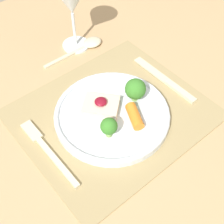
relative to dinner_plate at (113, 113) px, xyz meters
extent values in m
cube|color=tan|center=(0.01, 0.01, -0.03)|extent=(1.49, 1.20, 0.03)
cylinder|color=tan|center=(0.68, 0.54, -0.41)|extent=(0.06, 0.06, 0.73)
cube|color=#9E895B|center=(0.01, 0.01, -0.02)|extent=(0.41, 0.36, 0.00)
cylinder|color=silver|center=(0.00, 0.00, -0.01)|extent=(0.26, 0.26, 0.02)
torus|color=silver|center=(0.00, 0.00, 0.00)|extent=(0.26, 0.26, 0.01)
cube|color=beige|center=(-0.01, 0.03, 0.01)|extent=(0.10, 0.10, 0.02)
ellipsoid|color=maroon|center=(-0.01, 0.03, 0.03)|extent=(0.03, 0.03, 0.01)
cylinder|color=#84B256|center=(-0.05, -0.04, 0.01)|extent=(0.01, 0.01, 0.02)
sphere|color=#387A28|center=(-0.05, -0.04, 0.03)|extent=(0.04, 0.04, 0.04)
cylinder|color=#84B256|center=(0.06, 0.00, 0.01)|extent=(0.01, 0.01, 0.02)
sphere|color=#387A28|center=(0.06, 0.00, 0.04)|extent=(0.05, 0.05, 0.05)
cylinder|color=orange|center=(0.02, -0.04, 0.01)|extent=(0.05, 0.07, 0.02)
cube|color=beige|center=(-0.16, -0.02, -0.01)|extent=(0.01, 0.14, 0.01)
cube|color=beige|center=(-0.16, 0.08, -0.01)|extent=(0.02, 0.06, 0.01)
cube|color=beige|center=(0.18, -0.04, -0.01)|extent=(0.02, 0.09, 0.01)
cube|color=beige|center=(0.18, 0.05, -0.01)|extent=(0.02, 0.11, 0.00)
cube|color=beige|center=(0.04, 0.24, -0.01)|extent=(0.13, 0.01, 0.01)
ellipsoid|color=beige|center=(0.13, 0.24, -0.01)|extent=(0.05, 0.04, 0.02)
cylinder|color=white|center=(0.09, 0.27, -0.02)|extent=(0.07, 0.07, 0.01)
cylinder|color=white|center=(0.09, 0.27, 0.04)|extent=(0.01, 0.01, 0.10)
camera|label=1|loc=(-0.29, -0.34, 0.54)|focal=50.00mm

